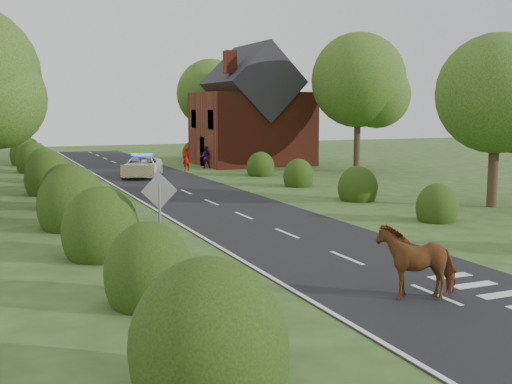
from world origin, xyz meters
name	(u,v)px	position (x,y,z in m)	size (l,w,h in m)	color
ground	(347,259)	(0.00, 0.00, 0.00)	(120.00, 120.00, 0.00)	#32491D
road	(192,194)	(0.00, 15.00, 0.01)	(6.00, 70.00, 0.02)	black
road_markings	(172,201)	(-1.60, 12.93, 0.03)	(4.96, 70.00, 0.01)	white
hedgerow_left	(65,195)	(-6.51, 11.69, 0.75)	(2.75, 50.41, 3.00)	black
hedgerow_right	(344,186)	(6.60, 11.21, 0.55)	(2.10, 45.78, 2.10)	black
tree_right_a	(503,98)	(11.23, 5.87, 4.74)	(5.33, 5.20, 7.56)	#332316
tree_right_b	(363,84)	(14.29, 21.84, 5.94)	(6.56, 6.40, 9.40)	#332316
tree_right_c	(214,96)	(9.27, 37.85, 5.34)	(6.15, 6.00, 8.58)	#332316
road_sign	(160,203)	(-5.00, 2.00, 1.65)	(1.06, 0.08, 2.53)	gray
house	(251,115)	(9.49, 30.00, 3.79)	(8.00, 7.40, 9.17)	maroon
cow	(416,266)	(-0.47, -3.85, 0.71)	(1.06, 2.00, 1.42)	brown
police_van	(142,166)	(-0.39, 24.20, 0.67)	(3.71, 5.30, 1.49)	silver
pedestrian_red	(186,159)	(3.37, 27.08, 0.81)	(0.59, 0.39, 1.61)	#BC0906
pedestrian_purple	(205,157)	(5.22, 28.43, 0.79)	(0.77, 0.60, 1.59)	#3C1254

